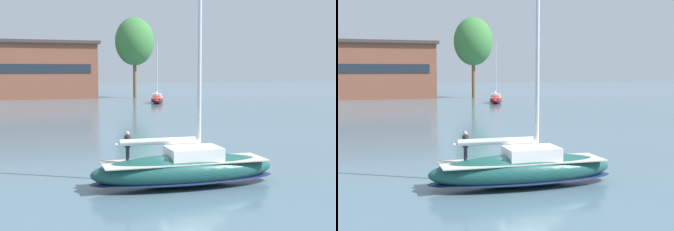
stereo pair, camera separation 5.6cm
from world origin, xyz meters
TOP-DOWN VIEW (x-y plane):
  - ground_plane at (0.00, 0.00)m, footprint 400.00×400.00m
  - waterfront_building at (-6.93, 88.32)m, footprint 33.66×14.80m
  - tree_shore_left at (17.84, 81.42)m, footprint 9.02×9.02m
  - sailboat_main at (0.02, -0.00)m, footprint 10.86×3.38m
  - sailboat_moored_mid_channel at (17.91, 63.95)m, footprint 5.24×8.96m

SIDE VIEW (x-z plane):
  - ground_plane at x=0.00m, z-range 0.00..0.00m
  - sailboat_moored_mid_channel at x=17.91m, z-range -5.14..6.76m
  - sailboat_main at x=0.02m, z-range -6.39..8.39m
  - waterfront_building at x=-6.93m, z-range 0.04..13.10m
  - tree_shore_left at x=17.84m, z-range 3.71..22.28m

